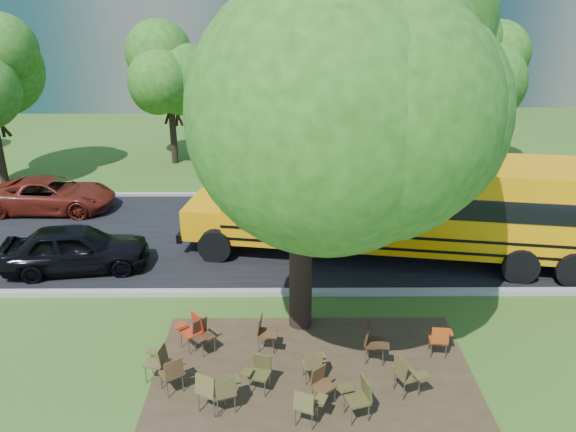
{
  "coord_description": "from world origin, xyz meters",
  "views": [
    {
      "loc": [
        0.38,
        -10.66,
        7.83
      ],
      "look_at": [
        0.48,
        4.49,
        1.76
      ],
      "focal_mm": 35.0,
      "sensor_mm": 36.0,
      "label": 1
    }
  ],
  "objects_px": {
    "chair_2": "(225,390)",
    "chair_4": "(307,404)",
    "chair_6": "(359,394)",
    "chair_12": "(373,340)",
    "bg_car_red": "(52,195)",
    "chair_10": "(265,331)",
    "chair_0": "(173,371)",
    "chair_3": "(259,370)",
    "main_tree": "(302,100)",
    "black_car": "(76,248)",
    "chair_14": "(202,333)",
    "school_bus": "(409,202)",
    "chair_9": "(192,328)",
    "chair_5": "(321,383)",
    "chair_13": "(440,338)",
    "chair_11": "(313,363)",
    "chair_8": "(158,359)",
    "chair_1": "(211,388)",
    "chair_7": "(406,373)"
  },
  "relations": [
    {
      "from": "chair_4",
      "to": "chair_6",
      "type": "bearing_deg",
      "value": 34.0
    },
    {
      "from": "chair_2",
      "to": "chair_0",
      "type": "bearing_deg",
      "value": 132.4
    },
    {
      "from": "chair_4",
      "to": "chair_6",
      "type": "height_order",
      "value": "chair_6"
    },
    {
      "from": "chair_0",
      "to": "black_car",
      "type": "height_order",
      "value": "black_car"
    },
    {
      "from": "chair_0",
      "to": "chair_14",
      "type": "relative_size",
      "value": 1.05
    },
    {
      "from": "chair_7",
      "to": "chair_12",
      "type": "distance_m",
      "value": 1.26
    },
    {
      "from": "chair_6",
      "to": "chair_3",
      "type": "bearing_deg",
      "value": 49.31
    },
    {
      "from": "chair_9",
      "to": "chair_13",
      "type": "relative_size",
      "value": 1.07
    },
    {
      "from": "school_bus",
      "to": "chair_2",
      "type": "distance_m",
      "value": 8.81
    },
    {
      "from": "chair_6",
      "to": "black_car",
      "type": "bearing_deg",
      "value": 32.48
    },
    {
      "from": "chair_5",
      "to": "chair_6",
      "type": "height_order",
      "value": "chair_6"
    },
    {
      "from": "chair_2",
      "to": "chair_8",
      "type": "height_order",
      "value": "chair_2"
    },
    {
      "from": "chair_6",
      "to": "chair_11",
      "type": "distance_m",
      "value": 1.37
    },
    {
      "from": "chair_6",
      "to": "chair_12",
      "type": "distance_m",
      "value": 1.86
    },
    {
      "from": "main_tree",
      "to": "chair_11",
      "type": "height_order",
      "value": "main_tree"
    },
    {
      "from": "chair_7",
      "to": "chair_5",
      "type": "bearing_deg",
      "value": -104.77
    },
    {
      "from": "chair_11",
      "to": "chair_14",
      "type": "relative_size",
      "value": 0.98
    },
    {
      "from": "chair_11",
      "to": "chair_5",
      "type": "bearing_deg",
      "value": -88.48
    },
    {
      "from": "school_bus",
      "to": "chair_14",
      "type": "bearing_deg",
      "value": -129.22
    },
    {
      "from": "main_tree",
      "to": "black_car",
      "type": "height_order",
      "value": "main_tree"
    },
    {
      "from": "chair_6",
      "to": "chair_10",
      "type": "bearing_deg",
      "value": 22.63
    },
    {
      "from": "chair_3",
      "to": "black_car",
      "type": "xyz_separation_m",
      "value": [
        -5.69,
        5.56,
        0.21
      ]
    },
    {
      "from": "chair_12",
      "to": "chair_6",
      "type": "bearing_deg",
      "value": -6.78
    },
    {
      "from": "chair_0",
      "to": "chair_3",
      "type": "xyz_separation_m",
      "value": [
        1.79,
        0.07,
        -0.03
      ]
    },
    {
      "from": "main_tree",
      "to": "bg_car_red",
      "type": "distance_m",
      "value": 13.23
    },
    {
      "from": "school_bus",
      "to": "chair_5",
      "type": "xyz_separation_m",
      "value": [
        -3.1,
        -6.88,
        -1.32
      ]
    },
    {
      "from": "chair_13",
      "to": "main_tree",
      "type": "bearing_deg",
      "value": 161.97
    },
    {
      "from": "chair_14",
      "to": "black_car",
      "type": "relative_size",
      "value": 0.2
    },
    {
      "from": "chair_0",
      "to": "chair_5",
      "type": "bearing_deg",
      "value": -40.94
    },
    {
      "from": "school_bus",
      "to": "chair_1",
      "type": "distance_m",
      "value": 8.97
    },
    {
      "from": "chair_2",
      "to": "chair_3",
      "type": "bearing_deg",
      "value": 26.38
    },
    {
      "from": "chair_2",
      "to": "chair_4",
      "type": "xyz_separation_m",
      "value": [
        1.59,
        -0.39,
        -0.02
      ]
    },
    {
      "from": "main_tree",
      "to": "chair_13",
      "type": "xyz_separation_m",
      "value": [
        3.14,
        -1.35,
        -5.14
      ]
    },
    {
      "from": "chair_4",
      "to": "chair_10",
      "type": "bearing_deg",
      "value": 131.21
    },
    {
      "from": "chair_2",
      "to": "black_car",
      "type": "distance_m",
      "value": 8.02
    },
    {
      "from": "chair_1",
      "to": "chair_4",
      "type": "xyz_separation_m",
      "value": [
        1.89,
        -0.39,
        -0.06
      ]
    },
    {
      "from": "chair_10",
      "to": "black_car",
      "type": "distance_m",
      "value": 7.1
    },
    {
      "from": "chair_11",
      "to": "chair_14",
      "type": "xyz_separation_m",
      "value": [
        -2.52,
        1.1,
        0.01
      ]
    },
    {
      "from": "chair_4",
      "to": "bg_car_red",
      "type": "distance_m",
      "value": 14.84
    },
    {
      "from": "chair_9",
      "to": "chair_14",
      "type": "bearing_deg",
      "value": -165.26
    },
    {
      "from": "school_bus",
      "to": "chair_10",
      "type": "bearing_deg",
      "value": -121.3
    },
    {
      "from": "main_tree",
      "to": "chair_11",
      "type": "distance_m",
      "value": 5.63
    },
    {
      "from": "chair_3",
      "to": "chair_5",
      "type": "distance_m",
      "value": 1.33
    },
    {
      "from": "chair_3",
      "to": "chair_5",
      "type": "relative_size",
      "value": 1.01
    },
    {
      "from": "chair_0",
      "to": "chair_1",
      "type": "xyz_separation_m",
      "value": [
        0.85,
        -0.6,
        0.05
      ]
    },
    {
      "from": "school_bus",
      "to": "black_car",
      "type": "height_order",
      "value": "school_bus"
    },
    {
      "from": "school_bus",
      "to": "bg_car_red",
      "type": "relative_size",
      "value": 2.8
    },
    {
      "from": "chair_10",
      "to": "chair_13",
      "type": "height_order",
      "value": "chair_10"
    },
    {
      "from": "chair_13",
      "to": "bg_car_red",
      "type": "relative_size",
      "value": 0.18
    },
    {
      "from": "chair_13",
      "to": "chair_1",
      "type": "bearing_deg",
      "value": -154.85
    }
  ]
}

